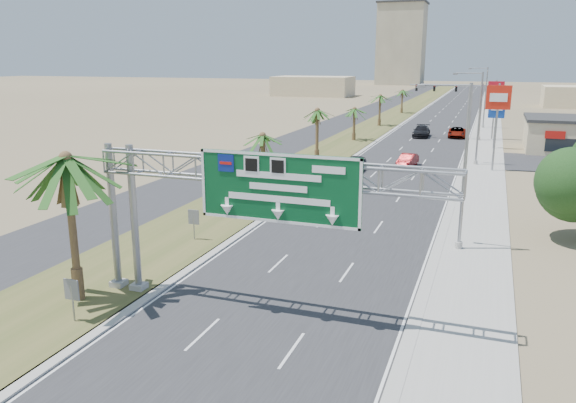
% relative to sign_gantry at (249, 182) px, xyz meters
% --- Properties ---
extents(road, '(12.00, 300.00, 0.02)m').
position_rel_sign_gantry_xyz_m(road, '(1.06, 100.07, -6.05)').
color(road, '#28282B').
rests_on(road, ground).
extents(sidewalk_right, '(4.00, 300.00, 0.10)m').
position_rel_sign_gantry_xyz_m(sidewalk_right, '(9.56, 100.07, -6.01)').
color(sidewalk_right, '#9E9B93').
rests_on(sidewalk_right, ground).
extents(median_grass, '(7.00, 300.00, 0.12)m').
position_rel_sign_gantry_xyz_m(median_grass, '(-8.94, 100.07, -6.00)').
color(median_grass, '#434D22').
rests_on(median_grass, ground).
extents(opposing_road, '(8.00, 300.00, 0.02)m').
position_rel_sign_gantry_xyz_m(opposing_road, '(-15.94, 100.07, -6.05)').
color(opposing_road, '#28282B').
rests_on(opposing_road, ground).
extents(sign_gantry, '(16.75, 1.24, 7.50)m').
position_rel_sign_gantry_xyz_m(sign_gantry, '(0.00, 0.00, 0.00)').
color(sign_gantry, gray).
rests_on(sign_gantry, ground).
extents(palm_near, '(5.70, 5.70, 8.35)m').
position_rel_sign_gantry_xyz_m(palm_near, '(-8.14, -1.93, 0.87)').
color(palm_near, brown).
rests_on(palm_near, ground).
extents(palm_row_b, '(3.99, 3.99, 5.95)m').
position_rel_sign_gantry_xyz_m(palm_row_b, '(-8.44, 22.07, -1.16)').
color(palm_row_b, brown).
rests_on(palm_row_b, ground).
extents(palm_row_c, '(3.99, 3.99, 6.75)m').
position_rel_sign_gantry_xyz_m(palm_row_c, '(-8.44, 38.07, -0.39)').
color(palm_row_c, brown).
rests_on(palm_row_c, ground).
extents(palm_row_d, '(3.99, 3.99, 5.45)m').
position_rel_sign_gantry_xyz_m(palm_row_d, '(-8.44, 56.07, -1.64)').
color(palm_row_d, brown).
rests_on(palm_row_d, ground).
extents(palm_row_e, '(3.99, 3.99, 6.15)m').
position_rel_sign_gantry_xyz_m(palm_row_e, '(-8.44, 75.07, -0.97)').
color(palm_row_e, brown).
rests_on(palm_row_e, ground).
extents(palm_row_f, '(3.99, 3.99, 5.75)m').
position_rel_sign_gantry_xyz_m(palm_row_f, '(-8.44, 100.07, -1.35)').
color(palm_row_f, brown).
rests_on(palm_row_f, ground).
extents(streetlight_near, '(3.27, 0.44, 10.00)m').
position_rel_sign_gantry_xyz_m(streetlight_near, '(8.36, 12.07, -1.36)').
color(streetlight_near, gray).
rests_on(streetlight_near, ground).
extents(streetlight_mid, '(3.27, 0.44, 10.00)m').
position_rel_sign_gantry_xyz_m(streetlight_mid, '(8.36, 42.07, -1.36)').
color(streetlight_mid, gray).
rests_on(streetlight_mid, ground).
extents(streetlight_far, '(3.27, 0.44, 10.00)m').
position_rel_sign_gantry_xyz_m(streetlight_far, '(8.36, 78.07, -1.36)').
color(streetlight_far, gray).
rests_on(streetlight_far, ground).
extents(signal_mast, '(10.28, 0.71, 8.00)m').
position_rel_sign_gantry_xyz_m(signal_mast, '(6.23, 62.05, -1.21)').
color(signal_mast, gray).
rests_on(signal_mast, ground).
extents(median_signback_a, '(0.75, 0.08, 2.08)m').
position_rel_sign_gantry_xyz_m(median_signback_a, '(-6.74, -3.93, -4.61)').
color(median_signback_a, gray).
rests_on(median_signback_a, ground).
extents(median_signback_b, '(0.75, 0.08, 2.08)m').
position_rel_sign_gantry_xyz_m(median_signback_b, '(-7.44, 8.07, -4.61)').
color(median_signback_b, gray).
rests_on(median_signback_b, ground).
extents(tower_distant, '(20.00, 16.00, 35.00)m').
position_rel_sign_gantry_xyz_m(tower_distant, '(-30.94, 240.07, 11.44)').
color(tower_distant, tan).
rests_on(tower_distant, ground).
extents(building_distant_left, '(24.00, 14.00, 6.00)m').
position_rel_sign_gantry_xyz_m(building_distant_left, '(-43.94, 150.07, -3.06)').
color(building_distant_left, '#CFB48B').
rests_on(building_distant_left, ground).
extents(car_left_lane, '(1.92, 4.63, 1.57)m').
position_rel_sign_gantry_xyz_m(car_left_lane, '(-3.11, 34.11, -5.27)').
color(car_left_lane, black).
rests_on(car_left_lane, ground).
extents(car_mid_lane, '(2.01, 4.35, 1.38)m').
position_rel_sign_gantry_xyz_m(car_mid_lane, '(1.66, 38.49, -5.37)').
color(car_mid_lane, '#65090B').
rests_on(car_mid_lane, ground).
extents(car_right_lane, '(2.64, 5.40, 1.48)m').
position_rel_sign_gantry_xyz_m(car_right_lane, '(5.16, 64.61, -5.32)').
color(car_right_lane, gray).
rests_on(car_right_lane, ground).
extents(car_far, '(2.47, 5.74, 1.65)m').
position_rel_sign_gantry_xyz_m(car_far, '(0.12, 63.41, -5.23)').
color(car_far, black).
rests_on(car_far, ground).
extents(pole_sign_red_near, '(2.42, 0.52, 8.96)m').
position_rel_sign_gantry_xyz_m(pole_sign_red_near, '(10.30, 39.01, 0.99)').
color(pole_sign_red_near, gray).
rests_on(pole_sign_red_near, ground).
extents(pole_sign_blue, '(2.01, 0.42, 7.18)m').
position_rel_sign_gantry_xyz_m(pole_sign_blue, '(10.34, 54.90, -0.83)').
color(pole_sign_blue, gray).
rests_on(pole_sign_blue, ground).
extents(pole_sign_red_far, '(2.22, 0.54, 8.46)m').
position_rel_sign_gantry_xyz_m(pole_sign_red_far, '(10.06, 64.00, 0.62)').
color(pole_sign_red_far, gray).
rests_on(pole_sign_red_far, ground).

